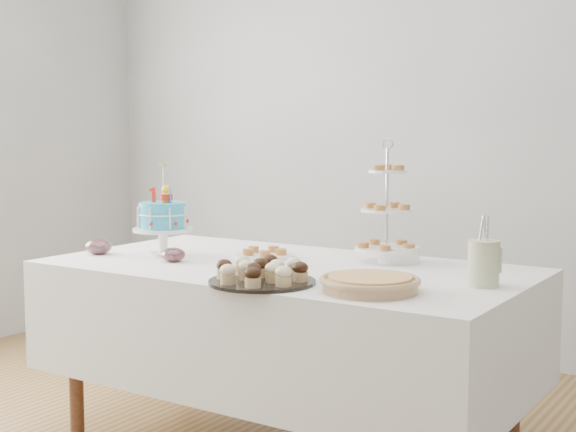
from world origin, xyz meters
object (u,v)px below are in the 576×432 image
Objects in this scene: table at (285,321)px; pie at (370,283)px; utensil_pitcher at (484,261)px; plate_stack at (399,254)px; pastry_plate at (264,253)px; jam_bowl_b at (173,255)px; cupcake_tray at (262,272)px; jam_bowl_a at (99,247)px; tiered_stand at (387,211)px; birthday_cake at (163,231)px.

table is 5.67× the size of pie.
pie is 1.39× the size of utensil_pitcher.
pie is 2.00× the size of plate_stack.
table is 11.36× the size of plate_stack.
table is at bearing 170.90° from utensil_pitcher.
pastry_plate is 2.53× the size of jam_bowl_b.
cupcake_tray is 3.27× the size of jam_bowl_a.
table is 19.29× the size of jam_bowl_b.
cupcake_tray is 1.00m from jam_bowl_a.
jam_bowl_a reaches higher than jam_bowl_b.
pie is at bearing -73.37° from plate_stack.
jam_bowl_b is 0.41× the size of utensil_pitcher.
cupcake_tray is 3.80× the size of jam_bowl_b.
pie is (0.39, 0.08, -0.01)m from cupcake_tray.
pie is 0.63m from plate_stack.
tiered_stand is at bearing 32.54° from jam_bowl_b.
birthday_cake is 1.13m from pie.
utensil_pitcher is (0.51, -0.29, -0.12)m from tiered_stand.
cupcake_tray is at bearing -55.98° from pastry_plate.
cupcake_tray is 0.75× the size of tiered_stand.
tiered_stand reaches higher than pie.
plate_stack is at bearing 23.30° from jam_bowl_a.
tiered_stand is (0.88, 0.37, 0.10)m from birthday_cake.
pastry_plate is 0.39m from jam_bowl_b.
jam_bowl_b is (-0.78, -0.49, -0.01)m from plate_stack.
utensil_pitcher is at bearing 7.10° from jam_bowl_a.
birthday_cake is at bearing 168.95° from pie.
birthday_cake is 0.78× the size of tiered_stand.
jam_bowl_b is at bearing 3.28° from jam_bowl_a.
table is 0.54m from plate_stack.
tiered_stand reaches higher than cupcake_tray.
pie is 1.38m from jam_bowl_a.
utensil_pitcher reaches higher than jam_bowl_b.
tiered_stand reaches higher than plate_stack.
jam_bowl_b is (0.41, 0.02, -0.00)m from jam_bowl_a.
jam_bowl_a is (-1.37, 0.09, 0.00)m from pie.
tiered_stand reaches higher than jam_bowl_a.
pastry_plate is 1.02m from utensil_pitcher.
plate_stack reaches higher than jam_bowl_b.
cupcake_tray is (0.72, -0.29, -0.06)m from birthday_cake.
cupcake_tray is 0.77m from utensil_pitcher.
table is at bearing 13.67° from jam_bowl_a.
utensil_pitcher reaches higher than jam_bowl_a.
table is at bearing -136.55° from tiered_stand.
utensil_pitcher is at bearing 29.32° from cupcake_tray.
pastry_plate is at bearing -161.08° from plate_stack.
tiered_stand is 0.89m from jam_bowl_b.
tiered_stand is 2.99× the size of plate_stack.
tiered_stand is (0.16, 0.66, 0.17)m from cupcake_tray.
pastry_plate is at bearing 163.84° from utensil_pitcher.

